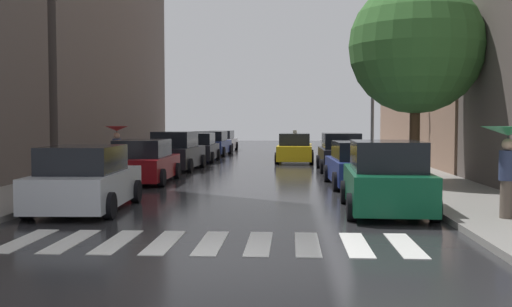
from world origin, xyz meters
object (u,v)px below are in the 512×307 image
at_px(parked_car_right_second, 357,165).
at_px(pedestrian_by_kerb, 508,149).
at_px(pedestrian_near_tree, 117,140).
at_px(parked_car_right_third, 341,153).
at_px(taxi_midroad, 295,149).
at_px(parked_car_left_second, 144,162).
at_px(parked_car_left_fourth, 198,148).
at_px(lamp_post_right, 373,76).
at_px(parked_car_left_third, 176,152).
at_px(parked_car_left_sixth, 222,141).
at_px(parked_car_left_nearest, 85,180).
at_px(parked_car_left_fifth, 213,144).
at_px(street_tree_right, 416,47).
at_px(parked_car_right_nearest, 386,179).

distance_m(parked_car_right_second, pedestrian_by_kerb, 7.92).
distance_m(parked_car_right_second, pedestrian_near_tree, 9.93).
relative_size(parked_car_right_second, parked_car_right_third, 1.06).
distance_m(taxi_midroad, pedestrian_by_kerb, 19.88).
relative_size(parked_car_left_second, parked_car_left_fourth, 0.95).
bearing_deg(parked_car_right_second, lamp_post_right, -13.44).
bearing_deg(parked_car_right_third, parked_car_left_third, 88.60).
xyz_separation_m(parked_car_left_sixth, parked_car_right_second, (7.67, -24.28, 0.00)).
relative_size(parked_car_left_nearest, parked_car_left_third, 0.95).
bearing_deg(parked_car_right_second, parked_car_left_fifth, 19.98).
height_order(pedestrian_by_kerb, lamp_post_right, lamp_post_right).
bearing_deg(parked_car_left_nearest, parked_car_right_second, -54.24).
relative_size(pedestrian_by_kerb, street_tree_right, 0.28).
relative_size(parked_car_left_third, pedestrian_near_tree, 2.34).
xyz_separation_m(parked_car_left_third, parked_car_left_fifth, (0.18, 11.95, -0.08)).
relative_size(parked_car_left_nearest, parked_car_right_second, 0.94).
distance_m(parked_car_left_nearest, lamp_post_right, 17.85).
bearing_deg(parked_car_left_fifth, street_tree_right, -149.30).
height_order(parked_car_right_nearest, parked_car_right_third, parked_car_right_nearest).
distance_m(parked_car_left_fifth, parked_car_right_third, 14.19).
xyz_separation_m(parked_car_left_fourth, parked_car_right_third, (7.54, -5.85, 0.05)).
distance_m(parked_car_left_fifth, taxi_midroad, 8.55).
xyz_separation_m(taxi_midroad, pedestrian_by_kerb, (4.52, -19.34, 0.92)).
bearing_deg(lamp_post_right, parked_car_left_sixth, 121.27).
bearing_deg(pedestrian_by_kerb, parked_car_left_fifth, -160.20).
height_order(parked_car_left_sixth, taxi_midroad, taxi_midroad).
bearing_deg(parked_car_right_nearest, pedestrian_by_kerb, -123.07).
bearing_deg(parked_car_left_second, lamp_post_right, -50.50).
bearing_deg(parked_car_right_second, parked_car_left_third, 47.62).
height_order(parked_car_left_second, parked_car_right_third, parked_car_right_third).
relative_size(parked_car_right_second, taxi_midroad, 0.98).
height_order(parked_car_left_nearest, pedestrian_by_kerb, pedestrian_by_kerb).
distance_m(parked_car_left_fourth, lamp_post_right, 10.62).
bearing_deg(street_tree_right, pedestrian_near_tree, 167.92).
relative_size(parked_car_left_sixth, pedestrian_by_kerb, 2.36).
relative_size(parked_car_left_second, parked_car_left_fifth, 0.94).
bearing_deg(parked_car_right_second, parked_car_left_fourth, 29.46).
distance_m(parked_car_left_third, street_tree_right, 12.20).
height_order(parked_car_left_nearest, taxi_midroad, taxi_midroad).
relative_size(parked_car_left_second, street_tree_right, 0.60).
distance_m(parked_car_left_sixth, taxi_midroad, 13.62).
xyz_separation_m(parked_car_right_nearest, street_tree_right, (2.02, 6.28, 4.08)).
distance_m(parked_car_left_third, taxi_midroad, 7.77).
height_order(parked_car_left_fourth, lamp_post_right, lamp_post_right).
height_order(parked_car_left_second, street_tree_right, street_tree_right).
bearing_deg(parked_car_left_fourth, street_tree_right, -141.28).
distance_m(parked_car_left_third, parked_car_left_fifth, 11.95).
height_order(parked_car_right_nearest, pedestrian_near_tree, pedestrian_near_tree).
bearing_deg(parked_car_right_third, taxi_midroad, 20.02).
bearing_deg(parked_car_left_sixth, taxi_midroad, -154.28).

